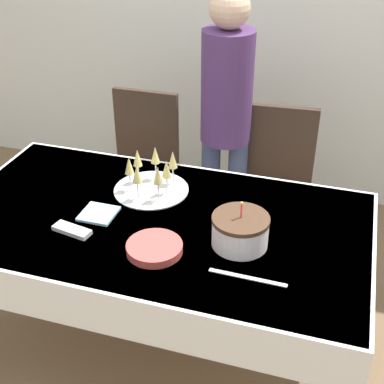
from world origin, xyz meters
The scene contains 12 objects.
ground_plane centered at (0.00, 0.00, 0.00)m, with size 12.00×12.00×0.00m, color brown.
wall_back centered at (0.00, 1.72, 1.35)m, with size 8.00×0.05×2.70m.
dining_table centered at (0.00, 0.00, 0.66)m, with size 1.85×1.02×0.77m.
dining_chair_far_left centered at (-0.41, 0.83, 0.54)m, with size 0.42×0.42×0.97m.
dining_chair_far_right centered at (0.40, 0.83, 0.54)m, with size 0.45×0.45×0.97m.
birthday_cake centered at (0.39, -0.07, 0.83)m, with size 0.23×0.23×0.21m.
champagne_tray centered at (-0.10, 0.22, 0.85)m, with size 0.36×0.36×0.18m.
plate_stack_main centered at (0.08, -0.22, 0.78)m, with size 0.23×0.23×0.03m.
cake_knife centered at (0.47, -0.27, 0.77)m, with size 0.30×0.02×0.00m.
fork_pile centered at (-0.30, -0.20, 0.78)m, with size 0.18×0.09×0.02m.
napkin_pile centered at (-0.25, -0.05, 0.77)m, with size 0.15×0.15×0.01m.
person_standing centered at (0.10, 0.86, 0.95)m, with size 0.28×0.28×1.59m.
Camera 1 is at (0.72, -1.80, 2.09)m, focal length 50.00 mm.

